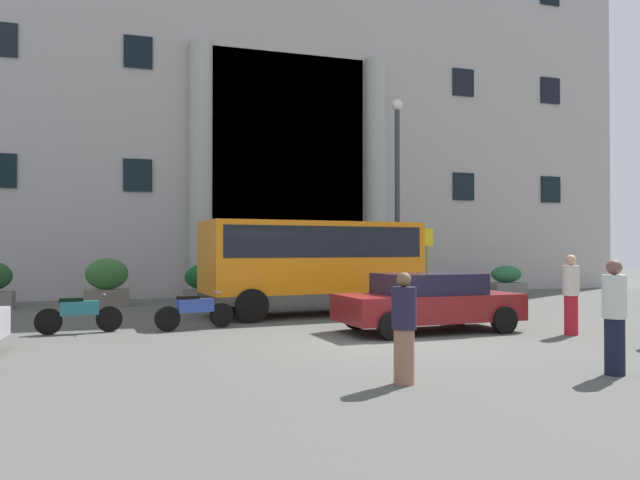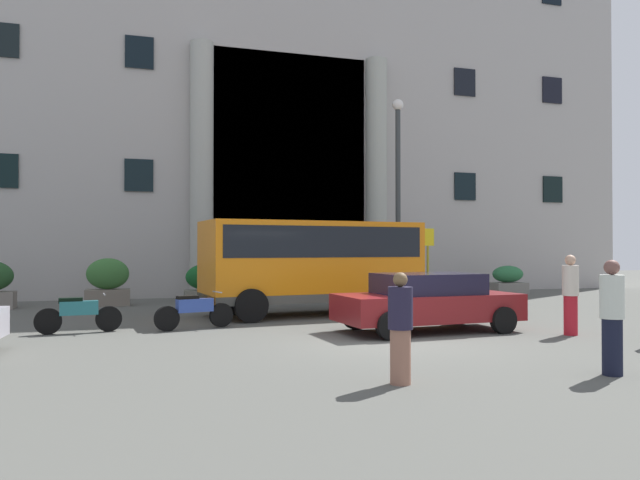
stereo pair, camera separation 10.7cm
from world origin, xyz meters
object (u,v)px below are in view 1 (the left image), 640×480
at_px(parked_estate_mid, 428,301).
at_px(pedestrian_man_crossing, 404,328).
at_px(hedge_planter_entrance_right, 205,284).
at_px(hedge_planter_far_east, 506,281).
at_px(orange_minibus, 312,259).
at_px(hedge_planter_east, 294,281).
at_px(hedge_planter_west, 107,283).
at_px(scooter_by_planter, 194,311).
at_px(motorcycle_near_kerb, 77,314).
at_px(pedestrian_woman_dark_dress, 571,294).
at_px(lamppost_plaza_centre, 397,184).
at_px(bus_stop_sign, 427,258).
at_px(pedestrian_man_red_shirt, 614,317).

xyz_separation_m(parked_estate_mid, pedestrian_man_crossing, (-2.99, -4.93, 0.10)).
relative_size(hedge_planter_entrance_right, hedge_planter_far_east, 1.02).
distance_m(orange_minibus, parked_estate_mid, 4.64).
distance_m(hedge_planter_east, hedge_planter_far_east, 9.35).
relative_size(hedge_planter_entrance_right, hedge_planter_west, 0.94).
height_order(hedge_planter_east, scooter_by_planter, hedge_planter_east).
distance_m(hedge_planter_east, motorcycle_near_kerb, 10.19).
height_order(parked_estate_mid, pedestrian_woman_dark_dress, pedestrian_woman_dark_dress).
bearing_deg(pedestrian_man_crossing, hedge_planter_west, -164.30).
height_order(orange_minibus, hedge_planter_far_east, orange_minibus).
xyz_separation_m(hedge_planter_west, lamppost_plaza_centre, (9.88, -2.05, 3.49)).
xyz_separation_m(orange_minibus, parked_estate_mid, (1.55, -4.28, -0.92)).
relative_size(motorcycle_near_kerb, pedestrian_woman_dark_dress, 1.05).
xyz_separation_m(pedestrian_man_crossing, lamppost_plaza_centre, (5.46, 11.95, 3.46)).
distance_m(bus_stop_sign, motorcycle_near_kerb, 11.85).
bearing_deg(hedge_planter_west, hedge_planter_far_east, 1.15).
bearing_deg(hedge_planter_far_east, hedge_planter_west, -178.85).
xyz_separation_m(parked_estate_mid, pedestrian_woman_dark_dress, (2.81, -1.51, 0.21)).
xyz_separation_m(hedge_planter_east, parked_estate_mid, (0.70, -9.43, -0.03)).
bearing_deg(hedge_planter_far_east, hedge_planter_entrance_right, 179.88).
height_order(hedge_planter_west, parked_estate_mid, hedge_planter_west).
bearing_deg(hedge_planter_east, bus_stop_sign, -39.62).
height_order(pedestrian_man_red_shirt, pedestrian_man_crossing, pedestrian_man_red_shirt).
bearing_deg(pedestrian_man_red_shirt, hedge_planter_east, 149.45).
xyz_separation_m(hedge_planter_entrance_right, hedge_planter_west, (-3.36, -0.35, 0.11)).
relative_size(orange_minibus, pedestrian_man_crossing, 4.04).
height_order(hedge_planter_far_east, pedestrian_woman_dark_dress, pedestrian_woman_dark_dress).
bearing_deg(parked_estate_mid, hedge_planter_entrance_right, 110.31).
height_order(pedestrian_man_red_shirt, lamppost_plaza_centre, lamppost_plaza_centre).
relative_size(orange_minibus, pedestrian_man_red_shirt, 3.65).
xyz_separation_m(parked_estate_mid, scooter_by_planter, (-5.24, 2.04, -0.25)).
height_order(hedge_planter_entrance_right, hedge_planter_west, hedge_planter_west).
bearing_deg(parked_estate_mid, hedge_planter_east, 91.33).
relative_size(hedge_planter_east, scooter_by_planter, 0.90).
distance_m(bus_stop_sign, hedge_planter_west, 11.04).
distance_m(pedestrian_man_red_shirt, pedestrian_man_crossing, 3.41).
height_order(motorcycle_near_kerb, pedestrian_man_red_shirt, pedestrian_man_red_shirt).
bearing_deg(lamppost_plaza_centre, motorcycle_near_kerb, -154.93).
bearing_deg(bus_stop_sign, motorcycle_near_kerb, -160.19).
height_order(orange_minibus, pedestrian_woman_dark_dress, orange_minibus).
bearing_deg(pedestrian_woman_dark_dress, hedge_planter_far_east, -39.11).
height_order(parked_estate_mid, motorcycle_near_kerb, parked_estate_mid).
distance_m(bus_stop_sign, scooter_by_planter, 9.49).
bearing_deg(scooter_by_planter, lamppost_plaza_centre, 17.76).
height_order(bus_stop_sign, hedge_planter_entrance_right, bus_stop_sign).
bearing_deg(bus_stop_sign, hedge_planter_west, 164.78).
bearing_deg(hedge_planter_entrance_right, pedestrian_man_crossing, -85.79).
xyz_separation_m(orange_minibus, pedestrian_man_crossing, (-1.44, -9.21, -0.82)).
height_order(hedge_planter_west, pedestrian_woman_dark_dress, pedestrian_woman_dark_dress).
distance_m(hedge_planter_east, parked_estate_mid, 9.45).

